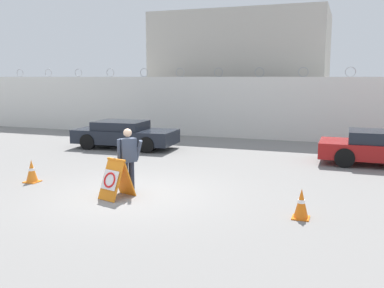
% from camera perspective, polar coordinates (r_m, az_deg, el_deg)
% --- Properties ---
extents(ground_plane, '(90.00, 90.00, 0.00)m').
position_cam_1_polar(ground_plane, '(11.40, -7.84, -6.63)').
color(ground_plane, gray).
extents(perimeter_wall, '(36.00, 0.30, 3.50)m').
position_cam_1_polar(perimeter_wall, '(21.52, 6.16, 4.86)').
color(perimeter_wall, silver).
rests_on(perimeter_wall, ground_plane).
extents(building_block, '(9.91, 5.60, 6.70)m').
position_cam_1_polar(building_block, '(26.27, 6.59, 9.57)').
color(building_block, '#B2ADA3').
rests_on(building_block, ground_plane).
extents(barricade_sign, '(0.79, 0.93, 1.01)m').
position_cam_1_polar(barricade_sign, '(11.00, -10.19, -4.56)').
color(barricade_sign, orange).
rests_on(barricade_sign, ground_plane).
extents(security_guard, '(0.60, 0.56, 1.71)m').
position_cam_1_polar(security_guard, '(11.40, -8.51, -1.75)').
color(security_guard, '#232838').
rests_on(security_guard, ground_plane).
extents(traffic_cone_near, '(0.39, 0.39, 0.66)m').
position_cam_1_polar(traffic_cone_near, '(13.30, -20.59, -3.42)').
color(traffic_cone_near, orange).
rests_on(traffic_cone_near, ground_plane).
extents(traffic_cone_mid, '(0.37, 0.37, 0.66)m').
position_cam_1_polar(traffic_cone_mid, '(9.62, 14.37, -7.73)').
color(traffic_cone_mid, orange).
rests_on(traffic_cone_mid, ground_plane).
extents(parked_car_front_coupe, '(4.43, 2.07, 1.16)m').
position_cam_1_polar(parked_car_front_coupe, '(18.60, -8.98, 1.30)').
color(parked_car_front_coupe, black).
rests_on(parked_car_front_coupe, ground_plane).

